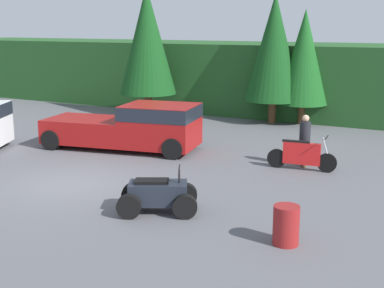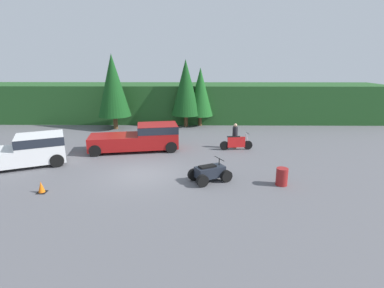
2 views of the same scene
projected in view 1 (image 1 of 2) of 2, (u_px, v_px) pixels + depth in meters
ground_plane at (71, 184)px, 16.19m from camera, size 80.00×80.00×0.00m
hillside_backdrop at (260, 77)px, 29.60m from camera, size 44.00×6.00×3.70m
tree_left at (147, 41)px, 27.16m from camera, size 2.92×2.92×6.63m
tree_mid_left at (274, 48)px, 25.32m from camera, size 2.71×2.71×6.16m
tree_mid_right at (304, 57)px, 25.15m from camera, size 2.39×2.39×5.42m
pickup_truck_red at (135, 125)px, 20.35m from camera, size 6.24×3.21×1.79m
dirt_bike at (302, 155)px, 17.61m from camera, size 2.29×0.60×1.19m
quad_atv at (158, 195)px, 13.65m from camera, size 2.32×1.96×1.15m
rider_person at (305, 139)px, 17.91m from camera, size 0.49×0.49×1.78m
steel_barrel at (286, 225)px, 11.64m from camera, size 0.58×0.58×0.88m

